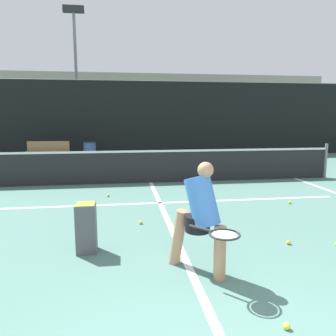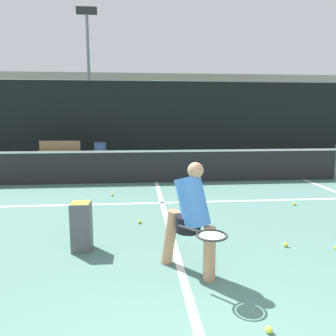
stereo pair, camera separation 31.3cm
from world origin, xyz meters
TOP-DOWN VIEW (x-y plane):
  - court_service_line at (0.00, 5.60)m, footprint 8.25×0.10m
  - court_center_mark at (0.00, 4.27)m, footprint 0.10×7.24m
  - net at (0.00, 7.89)m, footprint 11.09×0.09m
  - fence_back at (0.00, 14.23)m, footprint 24.00×0.06m
  - player_practicing at (0.11, 2.27)m, footprint 0.76×1.15m
  - tennis_ball_scattered_0 at (0.63, 1.08)m, footprint 0.07×0.07m
  - tennis_ball_scattered_2 at (1.65, 2.95)m, footprint 0.07×0.07m
  - tennis_ball_scattered_3 at (-0.51, 4.22)m, footprint 0.07×0.07m
  - tennis_ball_scattered_4 at (2.84, 5.12)m, footprint 0.07×0.07m
  - tennis_ball_scattered_5 at (-1.16, 6.34)m, footprint 0.07×0.07m
  - ball_hopper at (-1.34, 3.11)m, footprint 0.28×0.28m
  - courtside_bench at (-3.91, 12.94)m, footprint 1.77×0.47m
  - trash_bin at (-2.18, 13.03)m, footprint 0.55×0.55m
  - parked_car at (-4.17, 18.24)m, footprint 1.62×4.34m
  - floodlight_mast at (-3.17, 17.51)m, footprint 1.10×0.24m
  - tree_west at (1.37, 21.92)m, footprint 3.52×3.52m
  - tree_mid at (3.36, 20.42)m, footprint 3.31×3.31m
  - tree_east at (1.07, 23.94)m, footprint 4.12×4.12m
  - building_far at (0.00, 29.08)m, footprint 36.00×2.40m

SIDE VIEW (x-z plane):
  - court_service_line at x=0.00m, z-range 0.00..0.01m
  - court_center_mark at x=0.00m, z-range 0.00..0.01m
  - tennis_ball_scattered_0 at x=0.63m, z-range 0.00..0.07m
  - tennis_ball_scattered_2 at x=1.65m, z-range 0.00..0.07m
  - tennis_ball_scattered_3 at x=-0.51m, z-range 0.00..0.07m
  - tennis_ball_scattered_4 at x=2.84m, z-range 0.00..0.07m
  - tennis_ball_scattered_5 at x=-1.16m, z-range 0.00..0.07m
  - ball_hopper at x=-1.34m, z-range 0.02..0.73m
  - trash_bin at x=-2.18m, z-range 0.00..0.83m
  - courtside_bench at x=-3.91m, z-range 0.04..0.90m
  - net at x=0.00m, z-range -0.02..1.05m
  - parked_car at x=-4.17m, z-range -0.10..1.21m
  - player_practicing at x=0.11m, z-range 0.05..1.44m
  - fence_back at x=0.00m, z-range -0.01..3.55m
  - building_far at x=0.00m, z-range 0.00..5.61m
  - tree_mid at x=3.36m, z-range 1.41..5.22m
  - tree_west at x=1.37m, z-range 1.51..5.50m
  - tree_east at x=1.07m, z-range 1.78..6.33m
  - floodlight_mast at x=-3.17m, z-range 1.11..8.81m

